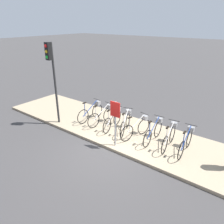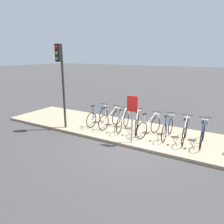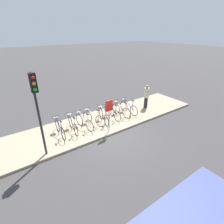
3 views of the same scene
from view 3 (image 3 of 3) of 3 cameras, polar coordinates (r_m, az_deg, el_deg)
ground_plane at (r=9.87m, az=0.04°, el=-7.55°), size 120.00×120.00×0.00m
sidewalk at (r=10.96m, az=-4.65°, el=-3.63°), size 14.51×3.10×0.12m
parked_bicycle_0 at (r=9.88m, az=-16.82°, el=-4.81°), size 0.46×1.72×1.05m
parked_bicycle_1 at (r=10.06m, az=-12.80°, el=-3.72°), size 0.46×1.71×1.05m
parked_bicycle_2 at (r=10.25m, az=-9.34°, el=-2.80°), size 0.47×1.70×1.05m
parked_bicycle_3 at (r=10.56m, az=-6.38°, el=-1.71°), size 0.70×1.63×1.05m
parked_bicycle_4 at (r=10.77m, az=-2.93°, el=-1.02°), size 0.56×1.68×1.05m
parked_bicycle_5 at (r=11.23m, az=-0.18°, el=0.20°), size 0.46×1.72×1.05m
parked_bicycle_6 at (r=11.59m, az=2.71°, el=1.00°), size 0.46×1.71×1.05m
parked_bicycle_7 at (r=11.98m, az=5.18°, el=1.78°), size 0.46×1.72×1.05m
pedestrian at (r=12.83m, az=11.14°, el=5.17°), size 0.34×0.34×1.71m
traffic_light at (r=7.55m, az=-23.50°, el=3.67°), size 0.24×0.40×3.81m
sign_post at (r=9.39m, az=-0.96°, el=0.40°), size 0.44×0.07×1.87m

